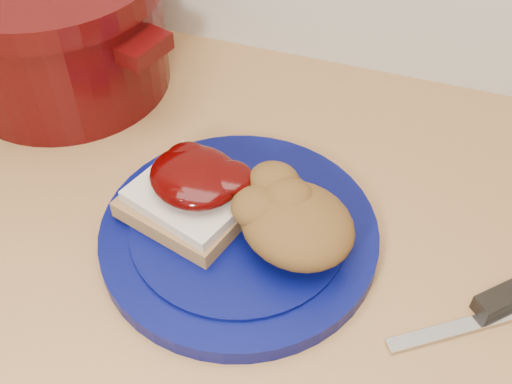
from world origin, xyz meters
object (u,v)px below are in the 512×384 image
(butter_knife, at_px, (480,321))
(plate, at_px, (239,234))
(pepper_grinder, at_px, (104,8))
(dutch_oven, at_px, (57,26))

(butter_knife, bearing_deg, plate, 139.74)
(pepper_grinder, bearing_deg, plate, -42.34)
(dutch_oven, distance_m, pepper_grinder, 0.07)
(butter_knife, bearing_deg, pepper_grinder, 117.29)
(butter_knife, height_order, pepper_grinder, pepper_grinder)
(butter_knife, relative_size, pepper_grinder, 1.23)
(dutch_oven, relative_size, pepper_grinder, 2.28)
(dutch_oven, bearing_deg, plate, -31.26)
(plate, bearing_deg, pepper_grinder, 137.66)
(plate, xyz_separation_m, dutch_oven, (-0.28, 0.17, 0.07))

